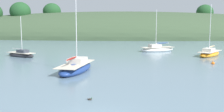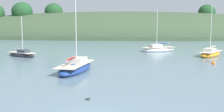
{
  "view_description": "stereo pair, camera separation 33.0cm",
  "coord_description": "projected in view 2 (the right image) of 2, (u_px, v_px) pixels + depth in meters",
  "views": [
    {
      "loc": [
        1.64,
        -15.01,
        5.97
      ],
      "look_at": [
        0.0,
        20.0,
        1.2
      ],
      "focal_mm": 44.18,
      "sensor_mm": 36.0,
      "label": 1
    },
    {
      "loc": [
        1.97,
        -14.99,
        5.97
      ],
      "look_at": [
        0.0,
        20.0,
        1.2
      ],
      "focal_mm": 44.18,
      "sensor_mm": 36.0,
      "label": 2
    }
  ],
  "objects": [
    {
      "name": "mooring_buoy_outer",
      "position": [
        213.0,
        63.0,
        36.26
      ],
      "size": [
        0.44,
        0.44,
        0.54
      ],
      "color": "orange",
      "rests_on": "ground"
    },
    {
      "name": "sailboat_cream_ketch",
      "position": [
        22.0,
        54.0,
        43.7
      ],
      "size": [
        5.5,
        4.08,
        6.5
      ],
      "color": "#232328",
      "rests_on": "ground"
    },
    {
      "name": "sailboat_teal_outer",
      "position": [
        210.0,
        54.0,
        44.19
      ],
      "size": [
        5.5,
        6.43,
        8.44
      ],
      "color": "orange",
      "rests_on": "ground"
    },
    {
      "name": "sailboat_black_sloop",
      "position": [
        76.0,
        68.0,
        31.24
      ],
      "size": [
        3.93,
        7.96,
        10.86
      ],
      "color": "navy",
      "rests_on": "ground"
    },
    {
      "name": "sailboat_navy_dinghy",
      "position": [
        158.0,
        49.0,
        50.54
      ],
      "size": [
        6.83,
        4.56,
        7.82
      ],
      "color": "white",
      "rests_on": "ground"
    },
    {
      "name": "far_shoreline_hill",
      "position": [
        121.0,
        36.0,
        91.5
      ],
      "size": [
        150.0,
        36.0,
        19.49
      ],
      "color": "#384C33",
      "rests_on": "ground"
    },
    {
      "name": "duck_straggler",
      "position": [
        88.0,
        99.0,
        20.38
      ],
      "size": [
        0.42,
        0.25,
        0.24
      ],
      "color": "#2D2823",
      "rests_on": "ground"
    }
  ]
}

